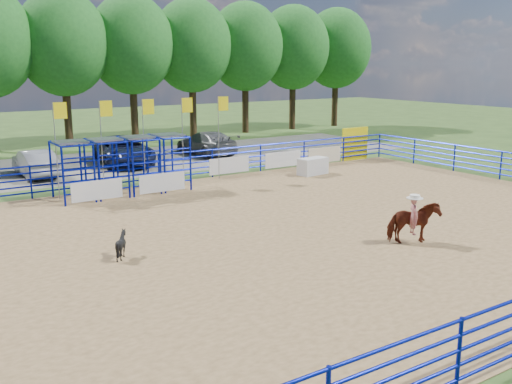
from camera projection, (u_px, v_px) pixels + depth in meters
ground at (275, 233)px, 19.99m from camera, size 120.00×120.00×0.00m
arena_dirt at (275, 233)px, 19.99m from camera, size 30.00×20.00×0.02m
gravel_strip at (112, 163)px, 33.90m from camera, size 40.00×10.00×0.01m
announcer_table at (313, 166)px, 30.37m from camera, size 1.75×1.00×0.89m
horse_and_rider at (413, 220)px, 18.63m from camera, size 1.81×1.32×2.25m
calf at (121, 245)px, 17.29m from camera, size 0.90×0.84×0.83m
car_b at (35, 163)px, 29.81m from camera, size 1.60×4.35×1.42m
car_c at (124, 150)px, 33.53m from camera, size 3.49×6.21×1.64m
car_d at (206, 143)px, 36.97m from camera, size 2.35×5.34×1.53m
perimeter_fence at (275, 212)px, 19.82m from camera, size 30.10×20.10×1.50m
chute_assembly at (130, 166)px, 25.94m from camera, size 19.32×2.41×4.20m
treeline at (62, 38)px, 39.61m from camera, size 56.40×6.40×11.24m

